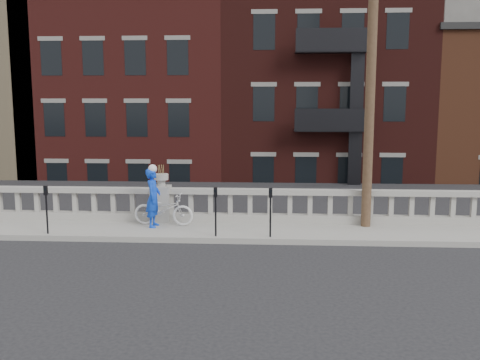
{
  "coord_description": "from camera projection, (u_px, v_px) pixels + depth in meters",
  "views": [
    {
      "loc": [
        3.39,
        -12.13,
        3.85
      ],
      "look_at": [
        2.47,
        3.2,
        1.57
      ],
      "focal_mm": 40.0,
      "sensor_mm": 36.0,
      "label": 1
    }
  ],
  "objects": [
    {
      "name": "sidewalk",
      "position": [
        156.0,
        230.0,
        15.69
      ],
      "size": [
        32.0,
        2.2,
        0.15
      ],
      "primitive_type": "cube",
      "color": "gray",
      "rests_on": "ground"
    },
    {
      "name": "cyclist",
      "position": [
        153.0,
        198.0,
        15.72
      ],
      "size": [
        0.44,
        0.65,
        1.75
      ],
      "primitive_type": "imported",
      "rotation": [
        0.0,
        0.0,
        1.54
      ],
      "color": "#0D3ACA",
      "rests_on": "sidewalk"
    },
    {
      "name": "utility_pole",
      "position": [
        372.0,
        51.0,
        15.16
      ],
      "size": [
        1.6,
        0.28,
        10.0
      ],
      "color": "#422D1E",
      "rests_on": "sidewalk"
    },
    {
      "name": "ground",
      "position": [
        129.0,
        264.0,
        12.74
      ],
      "size": [
        120.0,
        120.0,
        0.0
      ],
      "primitive_type": "plane",
      "color": "black",
      "rests_on": "ground"
    },
    {
      "name": "planter_pedestal",
      "position": [
        162.0,
        199.0,
        16.52
      ],
      "size": [
        0.55,
        0.55,
        1.76
      ],
      "color": "gray",
      "rests_on": "sidewalk"
    },
    {
      "name": "parking_meter_b",
      "position": [
        46.0,
        204.0,
        14.88
      ],
      "size": [
        0.1,
        0.09,
        1.36
      ],
      "color": "black",
      "rests_on": "sidewalk"
    },
    {
      "name": "lower_level",
      "position": [
        229.0,
        119.0,
        35.07
      ],
      "size": [
        80.0,
        44.0,
        20.8
      ],
      "color": "#605E59",
      "rests_on": "ground"
    },
    {
      "name": "parking_meter_d",
      "position": [
        270.0,
        207.0,
        14.52
      ],
      "size": [
        0.1,
        0.09,
        1.36
      ],
      "color": "black",
      "rests_on": "sidewalk"
    },
    {
      "name": "balustrade",
      "position": [
        162.0,
        205.0,
        16.55
      ],
      "size": [
        28.0,
        0.34,
        1.03
      ],
      "color": "gray",
      "rests_on": "sidewalk"
    },
    {
      "name": "parking_meter_c",
      "position": [
        216.0,
        206.0,
        14.61
      ],
      "size": [
        0.1,
        0.09,
        1.36
      ],
      "color": "black",
      "rests_on": "sidewalk"
    },
    {
      "name": "bicycle",
      "position": [
        164.0,
        209.0,
        16.0
      ],
      "size": [
        1.87,
        0.81,
        0.95
      ],
      "primitive_type": "imported",
      "rotation": [
        0.0,
        0.0,
        1.47
      ],
      "color": "silver",
      "rests_on": "sidewalk"
    }
  ]
}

